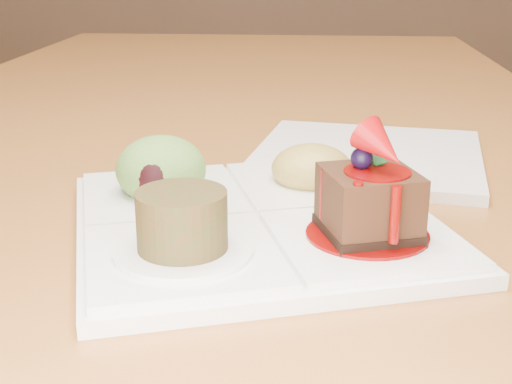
{
  "coord_description": "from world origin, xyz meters",
  "views": [
    {
      "loc": [
        0.12,
        -1.03,
        0.98
      ],
      "look_at": [
        0.08,
        -0.48,
        0.79
      ],
      "focal_mm": 50.0,
      "sensor_mm": 36.0,
      "label": 1
    }
  ],
  "objects": [
    {
      "name": "sampler_plate",
      "position": [
        0.08,
        -0.48,
        0.77
      ],
      "size": [
        0.36,
        0.36,
        0.11
      ],
      "rotation": [
        0.0,
        0.0,
        0.31
      ],
      "color": "white",
      "rests_on": "dining_table"
    },
    {
      "name": "second_plate",
      "position": [
        0.19,
        -0.27,
        0.76
      ],
      "size": [
        0.28,
        0.28,
        0.01
      ],
      "primitive_type": "cube",
      "rotation": [
        0.0,
        0.0,
        -0.16
      ],
      "color": "white",
      "rests_on": "dining_table"
    },
    {
      "name": "dining_table",
      "position": [
        0.0,
        0.0,
        0.68
      ],
      "size": [
        1.0,
        1.8,
        0.75
      ],
      "color": "#A46A2A",
      "rests_on": "ground"
    }
  ]
}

